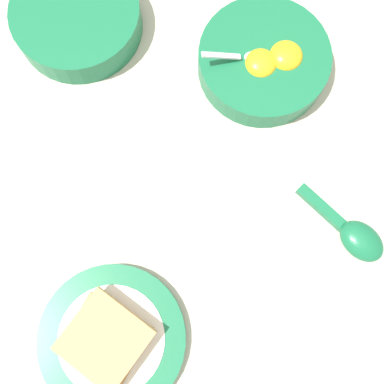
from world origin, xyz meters
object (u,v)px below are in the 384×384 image
Objects in this scene: egg_bowl at (264,61)px; toast_plate at (112,339)px; soup_spoon at (355,236)px; toast_sandwich at (105,340)px; congee_bowl at (77,18)px.

egg_bowl is 0.99× the size of toast_plate.
toast_sandwich is at bearing -165.19° from soup_spoon.
toast_sandwich is at bearing -125.91° from egg_bowl.
soup_spoon is 0.46m from congee_bowl.
toast_plate is 1.48× the size of soup_spoon.
soup_spoon is at bearing 14.81° from toast_sandwich.
soup_spoon is at bearing -72.26° from egg_bowl.
toast_plate is at bearing -164.67° from soup_spoon.
toast_sandwich is 0.32m from soup_spoon.
toast_plate is 0.02m from toast_sandwich.
egg_bowl is 0.26m from congee_bowl.
congee_bowl is (-0.01, 0.42, 0.01)m from toast_plate.
egg_bowl is 1.47× the size of toast_sandwich.
soup_spoon is (0.08, -0.24, -0.01)m from egg_bowl.
toast_plate is 1.48× the size of toast_sandwich.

